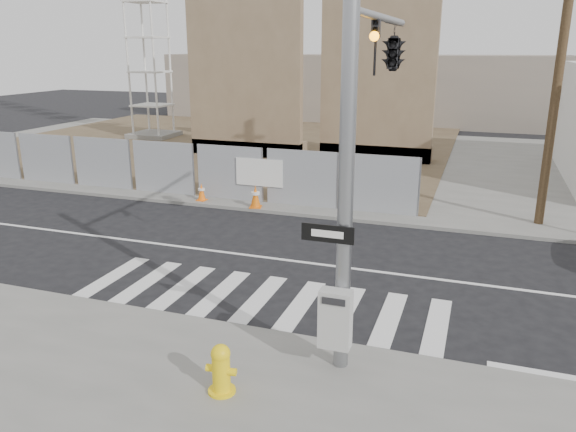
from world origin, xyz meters
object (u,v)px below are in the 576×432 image
(traffic_cone_d, at_px, (255,197))
(traffic_cone_b, at_px, (103,177))
(signal_pole, at_px, (380,89))
(traffic_cone_c, at_px, (202,192))
(fire_hydrant, at_px, (221,369))

(traffic_cone_d, bearing_deg, traffic_cone_b, 170.91)
(signal_pole, relative_size, traffic_cone_d, 8.75)
(traffic_cone_b, distance_m, traffic_cone_c, 5.16)
(signal_pole, height_order, traffic_cone_c, signal_pole)
(traffic_cone_c, bearing_deg, traffic_cone_d, -5.64)
(traffic_cone_b, relative_size, traffic_cone_c, 1.00)
(traffic_cone_c, bearing_deg, signal_pole, -40.48)
(signal_pole, distance_m, traffic_cone_b, 15.32)
(fire_hydrant, bearing_deg, traffic_cone_b, 124.17)
(fire_hydrant, distance_m, traffic_cone_b, 16.05)
(signal_pole, xyz_separation_m, traffic_cone_d, (-5.35, 6.27, -4.27))
(traffic_cone_b, height_order, traffic_cone_c, traffic_cone_c)
(signal_pole, bearing_deg, fire_hydrant, -111.27)
(fire_hydrant, xyz_separation_m, traffic_cone_d, (-3.71, 10.49, -0.04))
(traffic_cone_b, bearing_deg, traffic_cone_d, -9.09)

